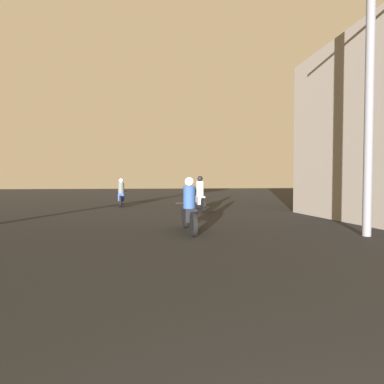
# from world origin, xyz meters

# --- Properties ---
(motorcycle_black) EXTENTS (0.60, 1.98, 1.44)m
(motorcycle_black) POSITION_xyz_m (0.60, 8.08, 0.58)
(motorcycle_black) COLOR black
(motorcycle_black) RESTS_ON ground_plane
(motorcycle_silver) EXTENTS (0.60, 2.08, 1.59)m
(motorcycle_silver) POSITION_xyz_m (2.02, 13.55, 0.63)
(motorcycle_silver) COLOR black
(motorcycle_silver) RESTS_ON ground_plane
(motorcycle_blue) EXTENTS (0.60, 2.04, 1.51)m
(motorcycle_blue) POSITION_xyz_m (-1.64, 17.09, 0.60)
(motorcycle_blue) COLOR black
(motorcycle_blue) RESTS_ON ground_plane
(utility_pole_near) EXTENTS (1.60, 0.20, 6.59)m
(utility_pole_near) POSITION_xyz_m (4.76, 6.71, 3.45)
(utility_pole_near) COLOR slate
(utility_pole_near) RESTS_ON ground_plane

